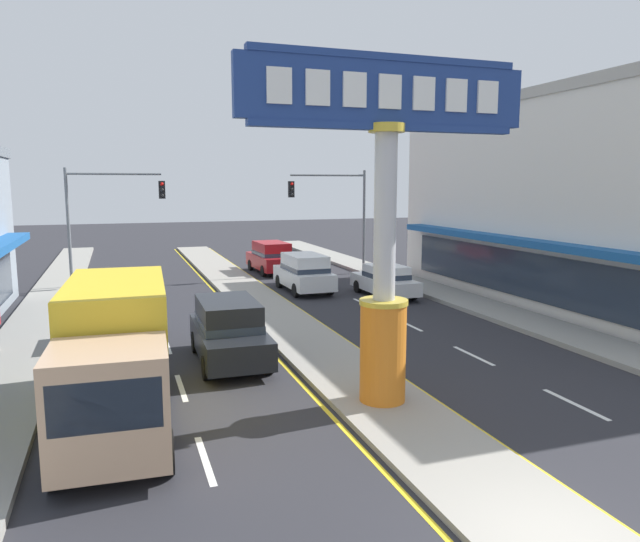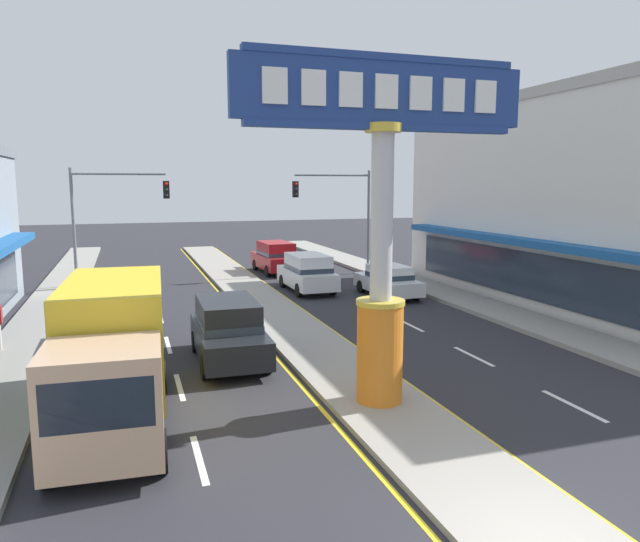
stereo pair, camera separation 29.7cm
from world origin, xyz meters
name	(u,v)px [view 1 (the left image)]	position (x,y,z in m)	size (l,w,h in m)	color
median_strip	(267,308)	(0.00, 18.00, 0.07)	(2.47, 52.00, 0.14)	gray
sidewalk_left	(31,337)	(-8.97, 16.00, 0.09)	(2.28, 60.00, 0.18)	gray
sidewalk_right	(472,303)	(8.97, 16.00, 0.09)	(2.28, 60.00, 0.18)	gray
lane_markings	(275,317)	(0.00, 16.65, 0.00)	(9.21, 52.00, 0.01)	silver
district_sign	(385,223)	(0.00, 6.29, 4.48)	(7.08, 1.17, 8.14)	orange
storefront_right	(601,199)	(14.79, 14.85, 4.69)	(9.28, 21.78, 9.39)	silver
traffic_light_left_side	(105,207)	(-6.47, 25.86, 4.25)	(4.86, 0.46, 6.20)	slate
traffic_light_right_side	(337,204)	(6.47, 26.51, 4.25)	(4.86, 0.46, 6.20)	slate
sedan_near_right_lane	(385,280)	(6.18, 19.19, 0.79)	(1.92, 4.34, 1.53)	white
suv_far_right_lane	(271,257)	(2.89, 28.42, 0.98)	(2.13, 4.68, 1.90)	maroon
sedan_near_left_lane	(114,324)	(-6.18, 14.03, 0.79)	(1.88, 4.32, 1.53)	black
box_truck_mid_left_lane	(116,350)	(-6.10, 7.34, 1.69)	(2.52, 7.00, 3.12)	tan
suv_far_left_oncoming	(304,272)	(2.88, 21.73, 0.98)	(2.03, 4.63, 1.90)	white
suv_kerb_right	(229,330)	(-2.88, 11.11, 0.98)	(2.04, 4.64, 1.90)	black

